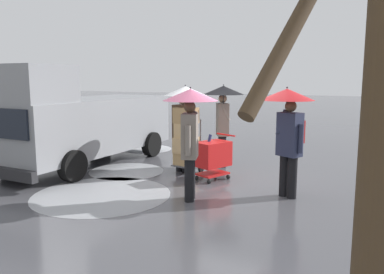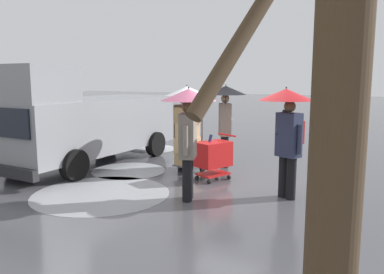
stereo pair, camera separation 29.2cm
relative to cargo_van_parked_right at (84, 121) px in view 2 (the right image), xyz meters
name	(u,v)px [view 2 (the right image)]	position (x,y,z in m)	size (l,w,h in m)	color
ground_plane	(231,183)	(-4.17, -0.13, -1.18)	(90.00, 90.00, 0.00)	#4C4C51
slush_patch_near_cluster	(152,149)	(-0.25, -2.78, -1.18)	(1.60, 1.60, 0.01)	silver
slush_patch_under_van	(129,170)	(-1.46, 0.04, -1.18)	(1.84, 1.84, 0.01)	#999BA0
slush_patch_mid_street	(101,194)	(-2.19, 1.90, -1.18)	(2.74, 2.74, 0.01)	#999BA0
cargo_van_parked_right	(84,121)	(0.00, 0.00, 0.00)	(2.27, 5.38, 2.60)	gray
shopping_cart_vendor	(213,155)	(-3.71, -0.16, -0.61)	(0.82, 0.97, 1.04)	red
hand_dolly_boxes	(188,138)	(-2.90, -0.43, -0.31)	(0.60, 0.77, 1.61)	#515156
pedestrian_pink_side	(225,106)	(-3.42, -1.48, 0.41)	(1.04, 1.04, 2.15)	black
pedestrian_black_side	(288,117)	(-5.50, 0.37, 0.39)	(1.04, 1.04, 2.15)	black
pedestrian_white_side	(186,108)	(-2.80, -0.52, 0.41)	(1.04, 1.04, 2.15)	black
pedestrian_far_side	(188,117)	(-3.89, 1.35, 0.41)	(1.04, 1.04, 2.15)	black
bare_tree_near	(339,111)	(-7.16, 5.93, 0.99)	(1.41, 1.41, 4.34)	#423323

